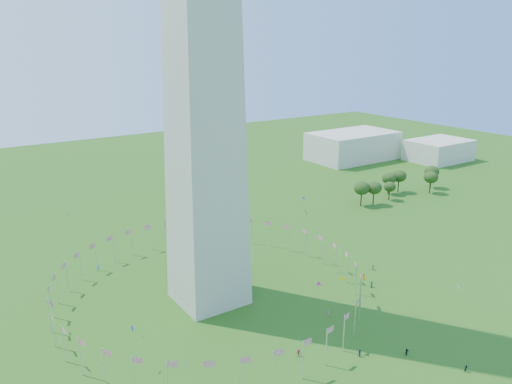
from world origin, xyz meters
TOP-DOWN VIEW (x-y plane):
  - flag_ring at (-0.00, 50.00)m, footprint 80.24×80.24m
  - gov_building_east_a at (150.00, 150.00)m, footprint 50.00×30.00m
  - gov_building_east_b at (190.00, 120.00)m, footprint 35.00×25.00m
  - crowd at (9.57, 1.62)m, footprint 96.27×67.57m
  - kites_aloft at (14.54, 25.62)m, footprint 101.87×66.26m
  - tree_line_east at (114.97, 85.30)m, footprint 53.90×15.86m

SIDE VIEW (x-z plane):
  - crowd at x=9.57m, z-range -0.11..1.82m
  - flag_ring at x=0.00m, z-range 0.00..9.00m
  - tree_line_east at x=114.97m, z-range -0.23..10.33m
  - gov_building_east_b at x=190.00m, z-range 0.00..12.00m
  - gov_building_east_a at x=150.00m, z-range 0.00..16.00m
  - kites_aloft at x=14.54m, z-range -0.89..37.02m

